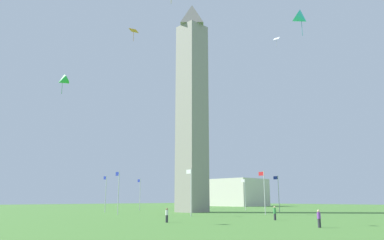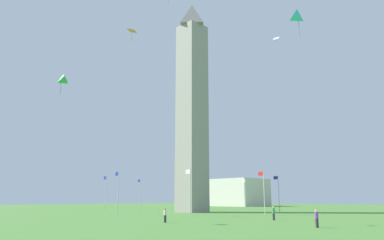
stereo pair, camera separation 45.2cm
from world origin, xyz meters
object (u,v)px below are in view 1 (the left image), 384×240
at_px(flagpole_nw, 192,193).
at_px(flagpole_s, 264,190).
at_px(person_purple_shirt, 319,219).
at_px(distant_building, 225,193).
at_px(obelisk_monument, 192,102).
at_px(kite_orange_diamond, 134,31).
at_px(flagpole_n, 140,193).
at_px(flagpole_w, 245,193).
at_px(flagpole_se, 191,190).
at_px(flagpole_e, 118,190).
at_px(person_white_shirt, 167,215).
at_px(kite_green_delta, 63,81).
at_px(kite_cyan_delta, 301,18).
at_px(flagpole_sw, 278,192).
at_px(kite_white_diamond, 276,39).
at_px(person_green_shirt, 275,213).
at_px(flagpole_ne, 106,192).

bearing_deg(flagpole_nw, flagpole_s, 157.50).
xyz_separation_m(person_purple_shirt, distant_building, (76.11, -75.86, 4.07)).
xyz_separation_m(obelisk_monument, kite_orange_diamond, (-19.89, 29.21, -0.52)).
distance_m(flagpole_n, flagpole_w, 24.45).
bearing_deg(flagpole_se, flagpole_e, 22.50).
relative_size(obelisk_monument, flagpole_se, 6.23).
xyz_separation_m(flagpole_e, person_white_shirt, (-21.04, 7.30, -3.19)).
relative_size(person_purple_shirt, kite_green_delta, 0.69).
bearing_deg(kite_cyan_delta, flagpole_se, -24.37).
xyz_separation_m(flagpole_n, flagpole_se, (-29.51, 12.22, 0.00)).
xyz_separation_m(kite_orange_diamond, distant_building, (59.46, -85.64, -17.09)).
height_order(flagpole_sw, flagpole_nw, same).
xyz_separation_m(flagpole_nw, person_white_shirt, (-33.27, 36.81, -3.19)).
bearing_deg(kite_orange_diamond, flagpole_se, -65.52).
height_order(flagpole_s, kite_green_delta, kite_green_delta).
height_order(kite_green_delta, kite_white_diamond, kite_white_diamond).
distance_m(person_white_shirt, distant_building, 101.22).
bearing_deg(flagpole_n, flagpole_e, 135.00).
bearing_deg(distant_building, person_green_shirt, 134.19).
bearing_deg(distant_building, flagpole_e, 118.19).
bearing_deg(kite_orange_diamond, kite_cyan_delta, -165.09).
height_order(flagpole_e, kite_orange_diamond, kite_orange_diamond).
bearing_deg(kite_cyan_delta, flagpole_ne, -13.25).
distance_m(flagpole_se, kite_white_diamond, 31.74).
bearing_deg(kite_cyan_delta, person_green_shirt, -46.28).
bearing_deg(flagpole_sw, flagpole_w, -22.50).
distance_m(flagpole_e, kite_cyan_delta, 41.87).
bearing_deg(flagpole_w, flagpole_ne, 67.50).
bearing_deg(person_purple_shirt, person_white_shirt, 59.46).
bearing_deg(kite_cyan_delta, flagpole_s, -48.52).
xyz_separation_m(flagpole_n, flagpole_w, (-17.29, -17.29, 0.00)).
height_order(flagpole_e, kite_green_delta, kite_green_delta).
height_order(flagpole_n, person_white_shirt, flagpole_n).
bearing_deg(kite_white_diamond, flagpole_nw, -17.19).
bearing_deg(flagpole_w, kite_green_delta, 104.62).
height_order(flagpole_ne, person_purple_shirt, flagpole_ne).
bearing_deg(flagpole_s, flagpole_se, 67.50).
bearing_deg(obelisk_monument, kite_green_delta, 111.29).
bearing_deg(kite_cyan_delta, kite_orange_diamond, 14.91).
height_order(person_green_shirt, kite_green_delta, kite_green_delta).
distance_m(flagpole_s, person_green_shirt, 15.71).
bearing_deg(flagpole_s, kite_orange_diamond, 95.22).
relative_size(flagpole_e, person_green_shirt, 4.23).
relative_size(flagpole_e, distant_building, 0.24).
distance_m(flagpole_e, kite_green_delta, 24.98).
height_order(flagpole_s, person_green_shirt, flagpole_s).
relative_size(person_purple_shirt, person_green_shirt, 0.95).
bearing_deg(flagpole_sw, person_white_shirt, 103.47).
distance_m(flagpole_ne, flagpole_e, 13.23).
bearing_deg(kite_green_delta, obelisk_monument, -68.71).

